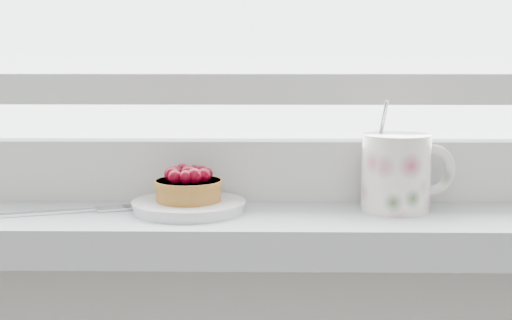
{
  "coord_description": "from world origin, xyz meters",
  "views": [
    {
      "loc": [
        0.03,
        1.13,
        1.11
      ],
      "look_at": [
        0.01,
        1.88,
        1.0
      ],
      "focal_mm": 50.0,
      "sensor_mm": 36.0,
      "label": 1
    }
  ],
  "objects_px": {
    "floral_mug": "(398,171)",
    "fork": "(62,212)",
    "saucer": "(189,206)",
    "raspberry_tart": "(189,185)"
  },
  "relations": [
    {
      "from": "raspberry_tart",
      "to": "floral_mug",
      "type": "height_order",
      "value": "floral_mug"
    },
    {
      "from": "saucer",
      "to": "floral_mug",
      "type": "distance_m",
      "value": 0.23
    },
    {
      "from": "raspberry_tart",
      "to": "floral_mug",
      "type": "relative_size",
      "value": 0.61
    },
    {
      "from": "raspberry_tart",
      "to": "floral_mug",
      "type": "distance_m",
      "value": 0.23
    },
    {
      "from": "saucer",
      "to": "fork",
      "type": "distance_m",
      "value": 0.14
    },
    {
      "from": "saucer",
      "to": "floral_mug",
      "type": "xyz_separation_m",
      "value": [
        0.23,
        0.01,
        0.04
      ]
    },
    {
      "from": "saucer",
      "to": "fork",
      "type": "bearing_deg",
      "value": -175.78
    },
    {
      "from": "fork",
      "to": "raspberry_tart",
      "type": "bearing_deg",
      "value": 4.26
    },
    {
      "from": "raspberry_tart",
      "to": "fork",
      "type": "distance_m",
      "value": 0.14
    },
    {
      "from": "floral_mug",
      "to": "fork",
      "type": "height_order",
      "value": "floral_mug"
    }
  ]
}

